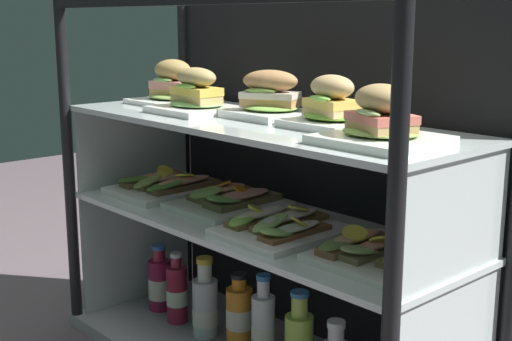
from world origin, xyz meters
TOP-DOWN VIEW (x-y plane):
  - case_frame at (0.00, 0.12)m, footprint 1.14×0.43m
  - riser_lower_tier at (0.00, 0.00)m, footprint 1.07×0.37m
  - shelf_lower_glass at (0.00, 0.00)m, footprint 1.09×0.38m
  - riser_upper_tier at (0.00, 0.00)m, footprint 1.07×0.37m
  - shelf_upper_glass at (0.00, 0.00)m, footprint 1.09×0.38m
  - plated_roll_sandwich_left_of_center at (-0.39, 0.04)m, footprint 0.20×0.20m
  - plated_roll_sandwich_center at (-0.19, -0.03)m, footprint 0.19×0.19m
  - plated_roll_sandwich_near_right_corner at (0.00, 0.04)m, footprint 0.17×0.17m
  - plated_roll_sandwich_far_left at (0.20, 0.04)m, footprint 0.17×0.17m
  - plated_roll_sandwich_mid_right at (0.40, -0.05)m, footprint 0.21×0.21m
  - open_sandwich_tray_near_left_corner at (-0.37, -0.01)m, footprint 0.22×0.27m
  - open_sandwich_tray_center at (-0.13, 0.03)m, footprint 0.22×0.27m
  - open_sandwich_tray_far_right at (0.12, -0.04)m, footprint 0.22×0.27m
  - open_sandwich_tray_near_right_corner at (0.38, -0.01)m, footprint 0.22×0.27m
  - juice_bottle_near_post at (-0.42, -0.00)m, footprint 0.07×0.07m
  - juice_bottle_front_fourth at (-0.31, -0.01)m, footprint 0.06×0.06m
  - juice_bottle_front_right_end at (-0.19, -0.01)m, footprint 0.07×0.07m
  - juice_bottle_front_second at (-0.07, 0.01)m, footprint 0.07×0.07m
  - juice_bottle_back_center at (0.04, -0.01)m, footprint 0.06×0.06m

SIDE VIEW (x-z plane):
  - juice_bottle_near_post at x=-0.42m, z-range 0.02..0.21m
  - juice_bottle_front_right_end at x=-0.19m, z-range 0.01..0.23m
  - juice_bottle_front_fourth at x=-0.31m, z-range 0.02..0.22m
  - juice_bottle_front_second at x=-0.07m, z-range 0.02..0.23m
  - juice_bottle_back_center at x=0.04m, z-range 0.01..0.25m
  - riser_lower_tier at x=0.00m, z-range 0.04..0.38m
  - shelf_lower_glass at x=0.00m, z-range 0.38..0.40m
  - open_sandwich_tray_far_right at x=0.12m, z-range 0.39..0.45m
  - open_sandwich_tray_near_right_corner at x=0.38m, z-range 0.39..0.45m
  - open_sandwich_tray_center at x=-0.13m, z-range 0.39..0.45m
  - open_sandwich_tray_near_left_corner at x=-0.37m, z-range 0.39..0.45m
  - case_frame at x=0.00m, z-range 0.04..0.96m
  - riser_upper_tier at x=0.00m, z-range 0.40..0.63m
  - shelf_upper_glass at x=0.00m, z-range 0.63..0.64m
  - plated_roll_sandwich_center at x=-0.19m, z-range 0.63..0.74m
  - plated_roll_sandwich_mid_right at x=0.40m, z-range 0.63..0.74m
  - plated_roll_sandwich_left_of_center at x=-0.39m, z-range 0.62..0.75m
  - plated_roll_sandwich_far_left at x=0.20m, z-range 0.63..0.74m
  - plated_roll_sandwich_near_right_corner at x=0.00m, z-range 0.63..0.74m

